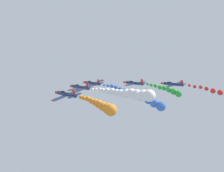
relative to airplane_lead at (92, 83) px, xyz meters
name	(u,v)px	position (x,y,z in m)	size (l,w,h in m)	color
airplane_lead	(92,83)	(0.00, 0.00, 0.00)	(9.38, 10.35, 3.11)	navy
smoke_trail_lead	(144,99)	(3.44, -24.21, -3.59)	(7.26, 24.51, 7.57)	blue
airplane_left_inner	(80,87)	(-12.41, -10.57, 0.18)	(9.54, 10.35, 2.58)	navy
smoke_trail_left_inner	(133,94)	(-9.55, -32.51, -0.13)	(6.59, 21.99, 3.33)	white
airplane_right_inner	(134,83)	(12.03, -10.38, 0.06)	(9.55, 10.35, 2.50)	navy
smoke_trail_right_inner	(169,90)	(13.06, -26.66, -1.32)	(3.20, 14.39, 3.96)	green
airplane_left_outer	(66,94)	(-23.92, -21.27, -0.07)	(9.33, 10.35, 3.22)	navy
smoke_trail_left_outer	(103,106)	(-25.03, -39.03, -0.93)	(3.71, 16.19, 3.07)	orange
airplane_right_outer	(173,84)	(23.01, -20.06, -0.27)	(9.51, 10.35, 2.75)	navy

